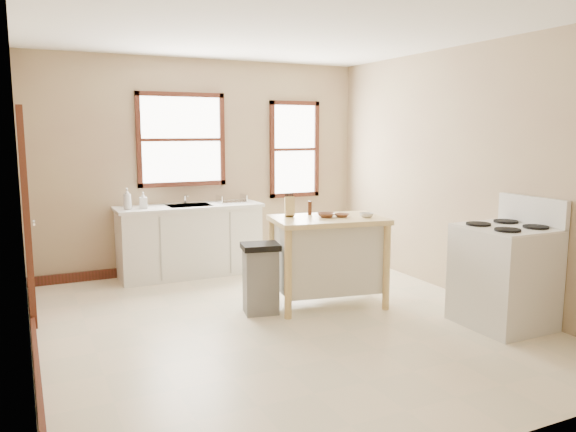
{
  "coord_description": "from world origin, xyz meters",
  "views": [
    {
      "loc": [
        -2.25,
        -4.79,
        1.87
      ],
      "look_at": [
        0.25,
        0.4,
        0.99
      ],
      "focal_mm": 35.0,
      "sensor_mm": 36.0,
      "label": 1
    }
  ],
  "objects_px": {
    "pepper_grinder": "(310,208)",
    "trash_bin": "(261,278)",
    "kitchen_island": "(328,261)",
    "bowl_c": "(366,215)",
    "bowl_a": "(326,215)",
    "bowl_b": "(342,215)",
    "knife_block": "(290,207)",
    "gas_stove": "(504,263)",
    "dish_rack": "(231,199)",
    "soap_bottle_a": "(127,199)",
    "soap_bottle_b": "(143,200)"
  },
  "relations": [
    {
      "from": "pepper_grinder",
      "to": "trash_bin",
      "type": "distance_m",
      "value": 0.96
    },
    {
      "from": "kitchen_island",
      "to": "bowl_c",
      "type": "height_order",
      "value": "bowl_c"
    },
    {
      "from": "bowl_a",
      "to": "bowl_b",
      "type": "height_order",
      "value": "bowl_a"
    },
    {
      "from": "bowl_c",
      "to": "knife_block",
      "type": "bearing_deg",
      "value": 150.65
    },
    {
      "from": "bowl_a",
      "to": "gas_stove",
      "type": "bearing_deg",
      "value": -46.95
    },
    {
      "from": "dish_rack",
      "to": "knife_block",
      "type": "height_order",
      "value": "knife_block"
    },
    {
      "from": "pepper_grinder",
      "to": "bowl_c",
      "type": "relative_size",
      "value": 1.01
    },
    {
      "from": "soap_bottle_a",
      "to": "trash_bin",
      "type": "xyz_separation_m",
      "value": [
        1.01,
        -1.76,
        -0.69
      ]
    },
    {
      "from": "dish_rack",
      "to": "gas_stove",
      "type": "xyz_separation_m",
      "value": [
        1.6,
        -3.18,
        -0.35
      ]
    },
    {
      "from": "soap_bottle_a",
      "to": "knife_block",
      "type": "bearing_deg",
      "value": -33.81
    },
    {
      "from": "bowl_a",
      "to": "bowl_b",
      "type": "xyz_separation_m",
      "value": [
        0.16,
        -0.06,
        -0.01
      ]
    },
    {
      "from": "knife_block",
      "to": "bowl_c",
      "type": "distance_m",
      "value": 0.82
    },
    {
      "from": "knife_block",
      "to": "pepper_grinder",
      "type": "height_order",
      "value": "knife_block"
    },
    {
      "from": "knife_block",
      "to": "trash_bin",
      "type": "distance_m",
      "value": 0.82
    },
    {
      "from": "bowl_a",
      "to": "gas_stove",
      "type": "xyz_separation_m",
      "value": [
        1.22,
        -1.31,
        -0.36
      ]
    },
    {
      "from": "kitchen_island",
      "to": "knife_block",
      "type": "distance_m",
      "value": 0.71
    },
    {
      "from": "soap_bottle_b",
      "to": "bowl_a",
      "type": "xyz_separation_m",
      "value": [
        1.55,
        -1.84,
        -0.04
      ]
    },
    {
      "from": "soap_bottle_a",
      "to": "gas_stove",
      "type": "xyz_separation_m",
      "value": [
        2.96,
        -3.12,
        -0.43
      ]
    },
    {
      "from": "knife_block",
      "to": "bowl_b",
      "type": "distance_m",
      "value": 0.56
    },
    {
      "from": "soap_bottle_b",
      "to": "dish_rack",
      "type": "relative_size",
      "value": 0.56
    },
    {
      "from": "bowl_b",
      "to": "dish_rack",
      "type": "bearing_deg",
      "value": 105.65
    },
    {
      "from": "soap_bottle_a",
      "to": "knife_block",
      "type": "relative_size",
      "value": 1.31
    },
    {
      "from": "pepper_grinder",
      "to": "soap_bottle_b",
      "type": "bearing_deg",
      "value": 132.51
    },
    {
      "from": "knife_block",
      "to": "gas_stove",
      "type": "height_order",
      "value": "gas_stove"
    },
    {
      "from": "bowl_a",
      "to": "bowl_b",
      "type": "relative_size",
      "value": 1.28
    },
    {
      "from": "dish_rack",
      "to": "trash_bin",
      "type": "bearing_deg",
      "value": -81.62
    },
    {
      "from": "dish_rack",
      "to": "soap_bottle_a",
      "type": "bearing_deg",
      "value": -158.1
    },
    {
      "from": "pepper_grinder",
      "to": "bowl_c",
      "type": "bearing_deg",
      "value": -42.28
    },
    {
      "from": "knife_block",
      "to": "bowl_b",
      "type": "relative_size",
      "value": 1.32
    },
    {
      "from": "soap_bottle_a",
      "to": "bowl_a",
      "type": "bearing_deg",
      "value": -31.4
    },
    {
      "from": "pepper_grinder",
      "to": "bowl_c",
      "type": "height_order",
      "value": "pepper_grinder"
    },
    {
      "from": "soap_bottle_b",
      "to": "bowl_b",
      "type": "height_order",
      "value": "soap_bottle_b"
    },
    {
      "from": "bowl_a",
      "to": "bowl_b",
      "type": "distance_m",
      "value": 0.17
    },
    {
      "from": "soap_bottle_a",
      "to": "dish_rack",
      "type": "relative_size",
      "value": 0.72
    },
    {
      "from": "bowl_b",
      "to": "bowl_c",
      "type": "xyz_separation_m",
      "value": [
        0.23,
        -0.13,
        0.0
      ]
    },
    {
      "from": "soap_bottle_b",
      "to": "kitchen_island",
      "type": "relative_size",
      "value": 0.17
    },
    {
      "from": "kitchen_island",
      "to": "gas_stove",
      "type": "distance_m",
      "value": 1.77
    },
    {
      "from": "kitchen_island",
      "to": "pepper_grinder",
      "type": "distance_m",
      "value": 0.61
    },
    {
      "from": "dish_rack",
      "to": "knife_block",
      "type": "xyz_separation_m",
      "value": [
        0.06,
        -1.66,
        0.09
      ]
    },
    {
      "from": "gas_stove",
      "to": "bowl_a",
      "type": "bearing_deg",
      "value": 133.05
    },
    {
      "from": "bowl_a",
      "to": "gas_stove",
      "type": "relative_size",
      "value": 0.16
    },
    {
      "from": "pepper_grinder",
      "to": "bowl_c",
      "type": "distance_m",
      "value": 0.62
    },
    {
      "from": "kitchen_island",
      "to": "dish_rack",
      "type": "bearing_deg",
      "value": 111.89
    },
    {
      "from": "knife_block",
      "to": "trash_bin",
      "type": "bearing_deg",
      "value": -139.03
    },
    {
      "from": "dish_rack",
      "to": "bowl_b",
      "type": "bearing_deg",
      "value": -54.96
    },
    {
      "from": "knife_block",
      "to": "bowl_b",
      "type": "height_order",
      "value": "knife_block"
    },
    {
      "from": "soap_bottle_a",
      "to": "soap_bottle_b",
      "type": "relative_size",
      "value": 1.3
    },
    {
      "from": "kitchen_island",
      "to": "bowl_a",
      "type": "height_order",
      "value": "bowl_a"
    },
    {
      "from": "pepper_grinder",
      "to": "bowl_b",
      "type": "relative_size",
      "value": 0.99
    },
    {
      "from": "trash_bin",
      "to": "soap_bottle_a",
      "type": "bearing_deg",
      "value": 131.36
    }
  ]
}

